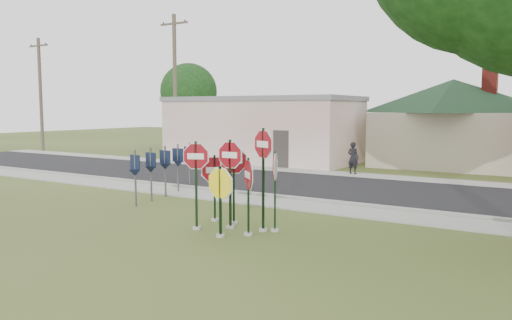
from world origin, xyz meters
The scene contains 20 objects.
ground centered at (0.00, 0.00, 0.00)m, with size 120.00×120.00×0.00m, color #3D511E.
sidewalk_near centered at (0.00, 5.50, 0.03)m, with size 60.00×1.60×0.06m, color gray.
road centered at (0.00, 10.00, 0.02)m, with size 60.00×7.00×0.04m, color black.
sidewalk_far centered at (0.00, 14.30, 0.03)m, with size 60.00×1.60×0.06m, color gray.
curb centered at (0.00, 6.50, 0.07)m, with size 60.00×0.20×0.14m, color gray.
stop_sign_center centered at (-0.31, 1.54, 1.67)m, with size 1.08×0.24×2.67m.
stop_sign_yellow centered at (0.01, 0.60, 1.20)m, with size 1.17×0.24×2.04m.
stop_sign_left centered at (-1.07, 0.94, 1.63)m, with size 0.98×0.40×2.62m.
stop_sign_right centered at (0.56, 1.14, 1.36)m, with size 0.85×0.81×2.24m.
stop_sign_back_right centered at (0.66, 1.75, 1.93)m, with size 1.03×0.45×3.01m.
stop_sign_back_left centered at (-0.54, 2.06, 1.51)m, with size 0.86×0.71×2.45m.
stop_sign_far_right centered at (0.96, 1.89, 1.44)m, with size 0.40×0.98×2.36m.
stop_sign_far_left centered at (-1.25, 2.08, 1.29)m, with size 0.84×0.79×2.15m.
route_sign_row centered at (-5.40, 4.50, 1.22)m, with size 1.43×4.63×2.00m.
building_stucco centered at (-9.00, 18.00, 2.15)m, with size 12.20×6.20×4.20m.
building_house centered at (2.00, 22.00, 3.65)m, with size 11.60×11.60×6.20m.
utility_pole_near centered at (-14.00, 15.20, 4.97)m, with size 2.20×0.26×9.50m.
utility_pole_far centered at (-28.00, 15.20, 4.71)m, with size 2.20×0.26×9.00m.
bg_tree_left centered at (-20.00, 24.00, 4.88)m, with size 4.90×4.90×7.35m.
pedestrian centered at (-1.46, 14.51, 0.89)m, with size 0.61×0.40×1.66m, color black.
Camera 1 is at (7.66, -10.08, 3.43)m, focal length 35.00 mm.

